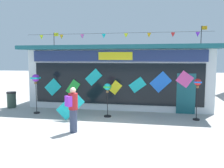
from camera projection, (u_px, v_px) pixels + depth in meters
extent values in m
plane|color=#ADAAA5|center=(102.00, 134.00, 8.52)|extent=(80.00, 80.00, 0.00)
cube|color=silver|center=(123.00, 76.00, 14.93)|extent=(9.80, 5.75, 3.19)
cube|color=#195660|center=(122.00, 49.00, 14.30)|extent=(10.20, 6.65, 0.20)
cube|color=navy|center=(115.00, 56.00, 11.94)|extent=(9.01, 0.08, 0.58)
cube|color=yellow|center=(115.00, 56.00, 11.91)|extent=(1.76, 0.04, 0.40)
cube|color=black|center=(115.00, 84.00, 12.11)|extent=(8.82, 0.06, 2.14)
cube|color=#195660|center=(186.00, 94.00, 11.50)|extent=(0.90, 0.07, 2.00)
cube|color=#19B7BC|center=(53.00, 87.00, 12.70)|extent=(0.99, 0.03, 0.98)
cube|color=green|center=(73.00, 88.00, 12.49)|extent=(0.83, 0.03, 0.91)
cube|color=#19B7BC|center=(94.00, 77.00, 12.22)|extent=(0.94, 0.03, 0.92)
cube|color=yellow|center=(115.00, 88.00, 12.07)|extent=(0.74, 0.03, 0.77)
cube|color=#19B7BC|center=(137.00, 85.00, 11.84)|extent=(0.90, 0.03, 0.85)
cube|color=blue|center=(161.00, 82.00, 11.61)|extent=(1.11, 0.03, 1.10)
cube|color=#EA4CA3|center=(185.00, 79.00, 11.39)|extent=(0.87, 0.03, 0.87)
cylinder|color=black|center=(115.00, 33.00, 11.63)|extent=(9.41, 0.01, 0.01)
cone|color=yellow|center=(42.00, 37.00, 12.37)|extent=(0.20, 0.20, 0.22)
cone|color=orange|center=(62.00, 37.00, 12.16)|extent=(0.20, 0.20, 0.22)
cone|color=#EA4CA3|center=(82.00, 37.00, 11.95)|extent=(0.20, 0.20, 0.22)
cone|color=#19B7BC|center=(104.00, 36.00, 11.75)|extent=(0.20, 0.20, 0.22)
cone|color=yellow|center=(126.00, 36.00, 11.54)|extent=(0.20, 0.20, 0.22)
cone|color=orange|center=(149.00, 35.00, 11.33)|extent=(0.20, 0.20, 0.22)
cone|color=red|center=(173.00, 35.00, 11.13)|extent=(0.20, 0.20, 0.22)
cone|color=purple|center=(198.00, 35.00, 10.92)|extent=(0.20, 0.20, 0.22)
cylinder|color=black|center=(54.00, 41.00, 15.53)|extent=(0.04, 0.04, 1.04)
cube|color=yellow|center=(56.00, 35.00, 15.45)|extent=(0.32, 0.02, 0.22)
cylinder|color=black|center=(201.00, 37.00, 13.81)|extent=(0.04, 0.04, 1.25)
cube|color=orange|center=(204.00, 28.00, 13.73)|extent=(0.32, 0.02, 0.22)
cylinder|color=black|center=(37.00, 113.00, 11.68)|extent=(0.30, 0.30, 0.06)
cylinder|color=black|center=(36.00, 98.00, 11.60)|extent=(0.03, 0.03, 1.59)
sphere|color=purple|center=(36.00, 78.00, 11.49)|extent=(0.37, 0.37, 0.37)
cube|color=#19B7BC|center=(36.00, 78.00, 11.49)|extent=(0.37, 0.37, 0.08)
cube|color=brown|center=(36.00, 83.00, 11.52)|extent=(0.10, 0.10, 0.10)
cylinder|color=black|center=(108.00, 116.00, 10.98)|extent=(0.34, 0.34, 0.06)
cylinder|color=black|center=(107.00, 104.00, 10.92)|extent=(0.03, 0.03, 1.26)
sphere|color=#19B7BC|center=(107.00, 87.00, 10.83)|extent=(0.32, 0.32, 0.32)
cube|color=green|center=(107.00, 87.00, 10.83)|extent=(0.33, 0.33, 0.07)
cube|color=brown|center=(107.00, 92.00, 10.85)|extent=(0.10, 0.10, 0.10)
cylinder|color=black|center=(196.00, 119.00, 10.40)|extent=(0.30, 0.30, 0.06)
cylinder|color=black|center=(197.00, 103.00, 10.32)|extent=(0.03, 0.03, 1.55)
sphere|color=red|center=(198.00, 82.00, 10.22)|extent=(0.30, 0.30, 0.30)
cube|color=blue|center=(198.00, 82.00, 10.22)|extent=(0.31, 0.31, 0.07)
cube|color=brown|center=(197.00, 87.00, 10.24)|extent=(0.10, 0.10, 0.10)
cylinder|color=#333D56|center=(73.00, 121.00, 8.65)|extent=(0.28, 0.28, 0.86)
cylinder|color=maroon|center=(73.00, 101.00, 8.57)|extent=(0.34, 0.34, 0.60)
sphere|color=beige|center=(73.00, 90.00, 8.52)|extent=(0.22, 0.22, 0.22)
cube|color=purple|center=(68.00, 101.00, 8.43)|extent=(0.30, 0.28, 0.38)
cylinder|color=#2D4238|center=(12.00, 100.00, 13.01)|extent=(0.48, 0.48, 0.81)
cylinder|color=black|center=(11.00, 93.00, 12.96)|extent=(0.52, 0.52, 0.08)
cube|color=#19B7BC|center=(70.00, 106.00, 10.32)|extent=(1.28, 0.22, 1.28)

